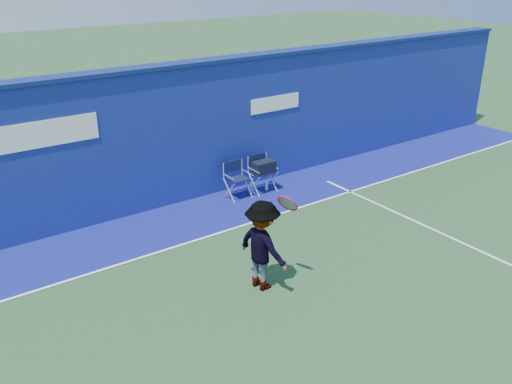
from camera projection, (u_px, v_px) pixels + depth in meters
ground at (283, 331)px, 8.01m from camera, size 80.00×80.00×0.00m
stadium_wall at (132, 142)px, 11.30m from camera, size 24.00×0.50×3.08m
out_of_bounds_strip at (160, 228)px, 11.08m from camera, size 24.00×1.80×0.01m
court_lines at (259, 311)px, 8.46m from camera, size 24.00×12.00×0.01m
directors_chair_left at (238, 187)px, 12.42m from camera, size 0.50×0.45×0.84m
directors_chair_right at (263, 177)px, 12.70m from camera, size 0.52×0.47×0.88m
water_bottle at (266, 185)px, 12.87m from camera, size 0.07×0.07×0.24m
tennis_player at (263, 245)px, 8.82m from camera, size 0.93×1.08×1.64m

